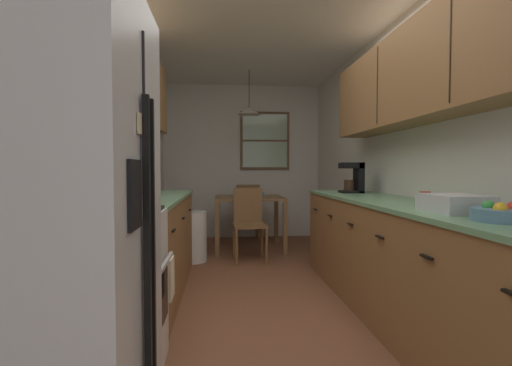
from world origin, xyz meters
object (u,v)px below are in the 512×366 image
object	(u,v)px
refrigerator	(46,242)
dining_chair_near	(249,220)
mug_by_coffeemaker	(425,199)
stove_range	(101,293)
storage_canister	(127,189)
dining_table	(249,204)
dish_rack	(454,203)
fruit_bowl	(501,213)
dining_chair_far	(247,209)
table_serving_bowl	(258,195)
coffee_maker	(354,177)
microwave_over_range	(75,62)
trash_bin	(193,237)

from	to	relation	value
refrigerator	dining_chair_near	world-z (taller)	refrigerator
refrigerator	mug_by_coffeemaker	size ratio (longest dim) A/B	16.52
mug_by_coffeemaker	stove_range	bearing A→B (deg)	-172.89
dining_chair_near	storage_canister	bearing A→B (deg)	-117.26
dining_table	dish_rack	world-z (taller)	dish_rack
fruit_bowl	dish_rack	size ratio (longest dim) A/B	0.77
refrigerator	dish_rack	world-z (taller)	refrigerator
stove_range	dining_chair_far	xyz separation A→B (m)	(1.06, 3.82, 0.03)
dish_rack	dining_table	bearing A→B (deg)	105.79
storage_canister	mug_by_coffeemaker	size ratio (longest dim) A/B	1.95
dining_table	dining_chair_far	bearing A→B (deg)	88.23
dining_table	table_serving_bowl	bearing A→B (deg)	-20.83
coffee_maker	refrigerator	bearing A→B (deg)	-130.41
stove_range	dining_chair_near	size ratio (longest dim) A/B	1.22
stove_range	fruit_bowl	world-z (taller)	stove_range
refrigerator	dining_chair_far	distance (m)	4.63
refrigerator	coffee_maker	distance (m)	3.06
microwave_over_range	coffee_maker	world-z (taller)	microwave_over_range
refrigerator	storage_canister	size ratio (longest dim) A/B	8.48
coffee_maker	dish_rack	xyz separation A→B (m)	(-0.05, -1.72, -0.11)
dining_chair_near	dining_chair_far	xyz separation A→B (m)	(0.07, 1.28, 0.00)
microwave_over_range	storage_canister	size ratio (longest dim) A/B	2.92
storage_canister	trash_bin	bearing A→B (deg)	81.16
microwave_over_range	dish_rack	xyz separation A→B (m)	(2.08, -0.08, -0.76)
stove_range	table_serving_bowl	xyz separation A→B (m)	(1.16, 3.14, 0.31)
fruit_bowl	storage_canister	bearing A→B (deg)	151.95
coffee_maker	mug_by_coffeemaker	world-z (taller)	coffee_maker
table_serving_bowl	microwave_over_range	bearing A→B (deg)	-112.10
refrigerator	storage_canister	bearing A→B (deg)	91.81
microwave_over_range	dish_rack	bearing A→B (deg)	-2.12
mug_by_coffeemaker	dining_table	bearing A→B (deg)	107.71
dining_table	dish_rack	xyz separation A→B (m)	(0.92, -3.26, 0.31)
storage_canister	coffee_maker	distance (m)	2.27
refrigerator	coffee_maker	xyz separation A→B (m)	(1.98, 2.32, 0.18)
dining_table	storage_canister	bearing A→B (deg)	-112.13
dining_chair_near	storage_canister	world-z (taller)	storage_canister
storage_canister	mug_by_coffeemaker	xyz separation A→B (m)	(1.98, -0.36, -0.06)
dining_table	coffee_maker	world-z (taller)	coffee_maker
dining_chair_near	coffee_maker	world-z (taller)	coffee_maker
stove_range	table_serving_bowl	world-z (taller)	stove_range
dish_rack	table_serving_bowl	xyz separation A→B (m)	(-0.80, 3.21, -0.17)
microwave_over_range	mug_by_coffeemaker	distance (m)	2.24
dining_chair_far	mug_by_coffeemaker	xyz separation A→B (m)	(0.92, -3.57, 0.45)
refrigerator	dish_rack	xyz separation A→B (m)	(1.93, 0.61, 0.06)
stove_range	coffee_maker	size ratio (longest dim) A/B	3.52
stove_range	storage_canister	bearing A→B (deg)	90.53
microwave_over_range	dining_chair_near	world-z (taller)	microwave_over_range
storage_canister	table_serving_bowl	world-z (taller)	storage_canister
dining_chair_far	trash_bin	distance (m)	1.51
stove_range	coffee_maker	distance (m)	2.66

